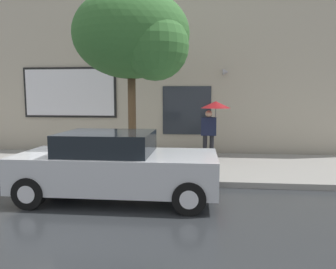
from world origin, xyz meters
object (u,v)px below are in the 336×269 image
at_px(fire_hydrant, 65,155).
at_px(pedestrian_with_umbrella, 213,114).
at_px(parked_car, 116,166).
at_px(street_tree, 136,37).

relative_size(fire_hydrant, pedestrian_with_umbrella, 0.43).
distance_m(fire_hydrant, pedestrian_with_umbrella, 4.66).
bearing_deg(parked_car, fire_hydrant, 135.06).
bearing_deg(street_tree, fire_hydrant, 172.22).
relative_size(parked_car, fire_hydrant, 5.19).
xyz_separation_m(parked_car, street_tree, (0.12, 1.73, 3.02)).
relative_size(parked_car, street_tree, 0.88).
bearing_deg(street_tree, parked_car, -94.10).
bearing_deg(fire_hydrant, pedestrian_with_umbrella, 20.38).
relative_size(pedestrian_with_umbrella, street_tree, 0.40).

